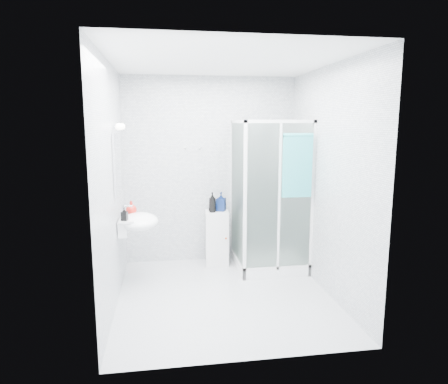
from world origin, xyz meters
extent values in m
cube|color=silver|center=(0.00, 0.00, 1.30)|extent=(2.40, 2.60, 2.60)
cube|color=silver|center=(0.00, 0.00, 0.00)|extent=(2.40, 2.60, 0.01)
cube|color=white|center=(0.00, 0.00, 2.60)|extent=(2.40, 2.60, 0.01)
cube|color=white|center=(0.75, 0.85, 0.06)|extent=(0.90, 0.90, 0.12)
cube|color=white|center=(0.32, 0.85, 1.98)|extent=(0.04, 0.90, 0.04)
cube|color=white|center=(0.75, 0.42, 1.98)|extent=(0.90, 0.04, 0.04)
cube|color=white|center=(0.32, 0.42, 1.00)|extent=(0.04, 0.04, 2.00)
cube|color=white|center=(0.31, 0.85, 1.04)|extent=(0.02, 0.82, 1.84)
cube|color=white|center=(0.75, 0.41, 1.04)|extent=(0.82, 0.02, 1.84)
cube|color=white|center=(0.75, 0.42, 1.04)|extent=(0.03, 0.04, 1.84)
cylinder|color=silver|center=(0.75, 1.24, 1.35)|extent=(0.02, 0.02, 1.00)
cylinder|color=silver|center=(0.75, 1.21, 1.82)|extent=(0.09, 0.05, 0.09)
cylinder|color=silver|center=(0.80, 1.27, 1.05)|extent=(0.12, 0.04, 0.12)
cylinder|color=silver|center=(1.03, 0.38, 1.78)|extent=(0.03, 0.05, 0.03)
cube|color=white|center=(-1.14, 0.45, 0.75)|extent=(0.10, 0.40, 0.18)
ellipsoid|color=white|center=(-0.96, 0.45, 0.80)|extent=(0.46, 0.56, 0.20)
cube|color=white|center=(-1.08, 0.45, 0.85)|extent=(0.16, 0.50, 0.02)
cylinder|color=silver|center=(-1.14, 0.45, 0.93)|extent=(0.04, 0.04, 0.16)
cylinder|color=silver|center=(-1.09, 0.45, 0.99)|extent=(0.12, 0.02, 0.02)
cube|color=white|center=(-1.19, 0.45, 1.50)|extent=(0.02, 0.60, 0.70)
cylinder|color=silver|center=(-1.17, 0.29, 1.92)|extent=(0.05, 0.04, 0.04)
sphere|color=white|center=(-1.13, 0.29, 1.92)|extent=(0.08, 0.08, 0.08)
cylinder|color=silver|center=(-1.17, 0.61, 1.92)|extent=(0.05, 0.04, 0.04)
sphere|color=white|center=(-1.13, 0.61, 1.92)|extent=(0.08, 0.08, 0.08)
cylinder|color=silver|center=(-0.35, 1.27, 1.62)|extent=(0.02, 0.04, 0.02)
sphere|color=silver|center=(-0.35, 1.25, 1.62)|extent=(0.03, 0.03, 0.03)
cylinder|color=silver|center=(-0.15, 1.27, 1.62)|extent=(0.02, 0.04, 0.02)
sphere|color=silver|center=(-0.15, 1.25, 1.62)|extent=(0.03, 0.03, 0.03)
cube|color=white|center=(0.06, 1.06, 0.38)|extent=(0.34, 0.34, 0.76)
cube|color=white|center=(0.06, 0.91, 0.38)|extent=(0.28, 0.03, 0.64)
sphere|color=#BD491A|center=(0.16, 0.89, 0.42)|extent=(0.03, 0.03, 0.03)
cube|color=teal|center=(0.96, 0.36, 1.44)|extent=(0.37, 0.04, 0.75)
cylinder|color=teal|center=(0.96, 0.36, 1.81)|extent=(0.37, 0.05, 0.05)
imported|color=black|center=(-0.01, 1.03, 0.90)|extent=(0.13, 0.13, 0.27)
imported|color=#0D1E4E|center=(0.12, 1.09, 0.89)|extent=(0.16, 0.16, 0.26)
imported|color=red|center=(-1.06, 0.58, 0.95)|extent=(0.14, 0.14, 0.17)
imported|color=black|center=(-1.11, 0.28, 0.94)|extent=(0.08, 0.08, 0.15)
camera|label=1|loc=(-0.66, -4.27, 1.95)|focal=32.00mm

